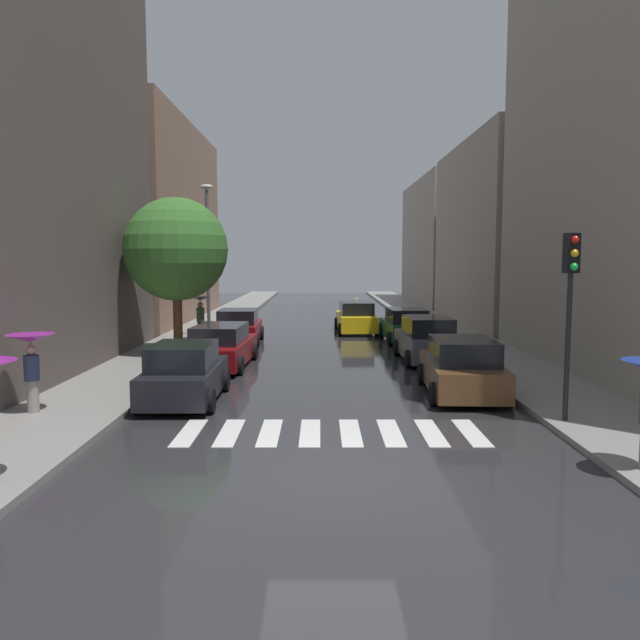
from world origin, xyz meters
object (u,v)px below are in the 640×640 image
(street_tree_left, at_px, (178,250))
(lamp_post_left, at_px, (209,250))
(parked_car_left_third, at_px, (240,327))
(taxi_midroad, at_px, (358,318))
(pedestrian_far_side, at_px, (202,308))
(parked_car_left_nearest, at_px, (186,374))
(parked_car_right_nearest, at_px, (464,368))
(parked_car_right_second, at_px, (428,341))
(traffic_light_right_corner, at_px, (572,285))
(parked_car_right_third, at_px, (407,326))
(parked_car_left_second, at_px, (223,347))
(pedestrian_foreground, at_px, (33,353))

(street_tree_left, bearing_deg, lamp_post_left, 86.36)
(parked_car_left_third, bearing_deg, street_tree_left, 151.74)
(taxi_midroad, height_order, pedestrian_far_side, pedestrian_far_side)
(parked_car_left_nearest, bearing_deg, lamp_post_left, 6.70)
(pedestrian_far_side, distance_m, street_tree_left, 4.81)
(parked_car_left_nearest, relative_size, parked_car_left_third, 0.98)
(parked_car_right_nearest, relative_size, taxi_midroad, 0.95)
(parked_car_right_second, xyz_separation_m, traffic_light_right_corner, (1.64, -9.18, 2.49))
(parked_car_right_second, bearing_deg, lamp_post_left, 54.68)
(parked_car_left_third, relative_size, parked_car_right_second, 0.95)
(parked_car_left_third, height_order, parked_car_right_third, parked_car_left_third)
(parked_car_left_second, distance_m, parked_car_left_third, 6.19)
(parked_car_left_nearest, xyz_separation_m, traffic_light_right_corner, (9.35, -2.47, 2.53))
(parked_car_left_third, xyz_separation_m, pedestrian_foreground, (-3.25, -13.36, 0.86))
(parked_car_right_nearest, relative_size, traffic_light_right_corner, 1.04)
(parked_car_left_nearest, height_order, lamp_post_left, lamp_post_left)
(parked_car_left_nearest, height_order, parked_car_left_third, parked_car_left_nearest)
(parked_car_right_nearest, distance_m, traffic_light_right_corner, 4.50)
(traffic_light_right_corner, bearing_deg, street_tree_left, 137.50)
(parked_car_right_third, distance_m, pedestrian_far_side, 9.58)
(parked_car_right_second, bearing_deg, street_tree_left, 81.32)
(parked_car_right_second, bearing_deg, parked_car_left_third, 55.99)
(taxi_midroad, relative_size, traffic_light_right_corner, 1.09)
(parked_car_right_second, distance_m, street_tree_left, 10.34)
(parked_car_right_nearest, bearing_deg, street_tree_left, 56.85)
(parked_car_right_third, xyz_separation_m, street_tree_left, (-9.65, -4.33, 3.49))
(parked_car_left_third, xyz_separation_m, pedestrian_far_side, (-1.79, 0.31, 0.89))
(parked_car_left_nearest, bearing_deg, traffic_light_right_corner, -105.34)
(parked_car_right_second, xyz_separation_m, taxi_midroad, (-2.14, 9.27, -0.03))
(parked_car_left_third, height_order, traffic_light_right_corner, traffic_light_right_corner)
(parked_car_left_second, distance_m, street_tree_left, 4.76)
(pedestrian_foreground, bearing_deg, parked_car_right_third, 121.61)
(traffic_light_right_corner, bearing_deg, pedestrian_far_side, 127.86)
(parked_car_right_third, bearing_deg, parked_car_right_second, 177.81)
(pedestrian_foreground, bearing_deg, street_tree_left, 151.90)
(pedestrian_foreground, xyz_separation_m, pedestrian_far_side, (1.45, 13.67, 0.03))
(parked_car_right_nearest, xyz_separation_m, traffic_light_right_corner, (1.64, -3.34, 2.52))
(street_tree_left, height_order, lamp_post_left, lamp_post_left)
(taxi_midroad, relative_size, pedestrian_far_side, 2.34)
(parked_car_left_second, bearing_deg, taxi_midroad, -24.66)
(parked_car_left_third, distance_m, lamp_post_left, 4.09)
(parked_car_right_third, distance_m, traffic_light_right_corner, 15.01)
(pedestrian_far_side, bearing_deg, street_tree_left, -3.15)
(parked_car_left_nearest, distance_m, pedestrian_far_side, 12.13)
(traffic_light_right_corner, bearing_deg, pedestrian_foreground, 176.62)
(pedestrian_far_side, relative_size, lamp_post_left, 0.28)
(parked_car_left_nearest, xyz_separation_m, pedestrian_far_side, (-1.86, 11.95, 0.87))
(parked_car_left_second, bearing_deg, parked_car_left_nearest, -178.62)
(parked_car_left_nearest, distance_m, parked_car_left_second, 5.45)
(parked_car_left_second, relative_size, pedestrian_far_side, 2.44)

